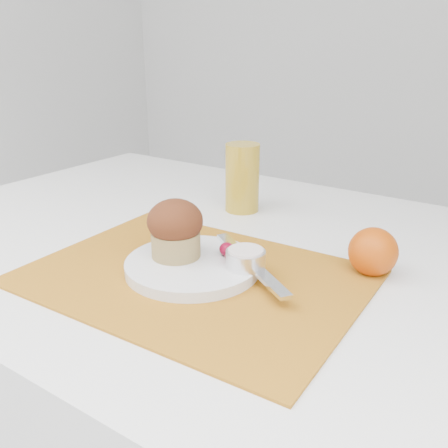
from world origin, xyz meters
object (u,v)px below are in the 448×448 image
Objects in this scene: plate at (192,265)px; muffin at (175,228)px; table at (221,421)px; orange at (373,252)px; juice_glass at (242,178)px.

muffin reaches higher than plate.
orange is at bearing 4.93° from table.
muffin is at bearing -77.56° from juice_glass.
orange is at bearing -23.67° from juice_glass.
table is at bearing -175.07° from orange.
muffin is (-0.24, -0.14, 0.03)m from orange.
table is 13.02× the size of muffin.
muffin is (-0.03, -0.00, 0.05)m from plate.
orange is (0.25, 0.02, 0.41)m from table.
plate is 0.06m from muffin.
table is 9.20× the size of juice_glass.
juice_glass is at bearing 102.44° from muffin.
orange is (0.21, 0.14, 0.02)m from plate.
orange reaches higher than table.
orange is 0.28m from muffin.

